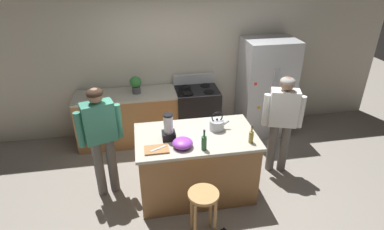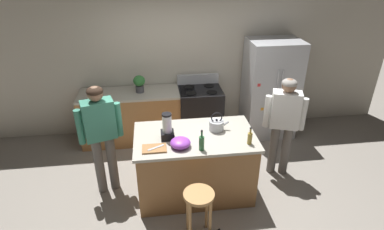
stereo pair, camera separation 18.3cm
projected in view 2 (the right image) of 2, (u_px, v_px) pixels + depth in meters
name	position (u px, v px, depth m)	size (l,w,h in m)	color
ground_plane	(195.00, 190.00, 4.60)	(14.00, 14.00, 0.00)	gray
back_wall	(180.00, 60.00, 5.68)	(8.00, 0.10, 2.70)	beige
kitchen_island	(195.00, 164.00, 4.38)	(1.61, 0.95, 0.94)	#9E6B3D
back_counter_run	(139.00, 116.00, 5.65)	(2.00, 0.64, 0.94)	#9E6B3D
refrigerator	(270.00, 89.00, 5.68)	(0.90, 0.73, 1.77)	#B7BABF
stove_range	(200.00, 113.00, 5.75)	(0.76, 0.65, 1.12)	black
person_by_island_left	(101.00, 131.00, 4.18)	(0.59, 0.33, 1.62)	#66605B
person_by_sink_right	(284.00, 119.00, 4.55)	(0.59, 0.33, 1.57)	#66605B
bar_stool	(199.00, 203.00, 3.63)	(0.36, 0.36, 0.67)	#B7844C
potted_plant	(139.00, 83.00, 5.36)	(0.20, 0.20, 0.30)	#4C4C51
blender_appliance	(167.00, 128.00, 4.03)	(0.17, 0.17, 0.36)	black
bottle_vinegar	(250.00, 138.00, 3.94)	(0.06, 0.06, 0.24)	olive
bottle_olive_oil	(202.00, 143.00, 3.82)	(0.07, 0.07, 0.28)	#2D6638
mixing_bowl	(180.00, 143.00, 3.90)	(0.26, 0.26, 0.12)	purple
tea_kettle	(217.00, 125.00, 4.26)	(0.28, 0.20, 0.27)	#B7BABF
cutting_board	(154.00, 149.00, 3.87)	(0.30, 0.20, 0.02)	#9E6B3D
chef_knife	(156.00, 148.00, 3.86)	(0.22, 0.03, 0.01)	#B7BABF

